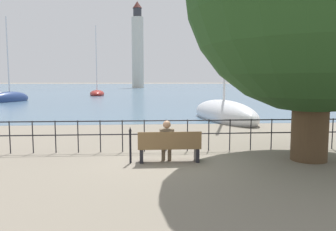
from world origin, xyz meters
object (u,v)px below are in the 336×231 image
seated_person_left (167,139)px  closed_umbrella (130,143)px  harbor_lighthouse (138,48)px  sailboat_4 (10,98)px  sailboat_3 (97,93)px  park_bench (169,147)px  sailboat_1 (224,114)px

seated_person_left → closed_umbrella: seated_person_left is taller
harbor_lighthouse → sailboat_4: bearing=-99.6°
sailboat_3 → park_bench: bearing=-86.1°
closed_umbrella → sailboat_1: bearing=63.0°
sailboat_1 → harbor_lighthouse: 96.76m
sailboat_1 → sailboat_4: 27.61m
park_bench → sailboat_1: 10.79m
sailboat_1 → sailboat_4: sailboat_1 is taller
closed_umbrella → park_bench: bearing=1.4°
sailboat_4 → sailboat_3: bearing=84.6°
sailboat_3 → sailboat_4: size_ratio=1.17×
sailboat_1 → sailboat_4: size_ratio=1.09×
park_bench → sailboat_1: sailboat_1 is taller
park_bench → harbor_lighthouse: (-3.00, 105.60, 13.21)m
park_bench → sailboat_4: bearing=118.8°
park_bench → sailboat_3: 45.89m
closed_umbrella → harbor_lighthouse: (-1.90, 105.63, 13.06)m
park_bench → harbor_lighthouse: harbor_lighthouse is taller
sailboat_1 → harbor_lighthouse: bearing=82.6°
closed_umbrella → sailboat_3: sailboat_3 is taller
harbor_lighthouse → closed_umbrella: bearing=-89.0°
sailboat_4 → sailboat_1: bearing=-24.0°
sailboat_3 → harbor_lighthouse: size_ratio=0.40×
seated_person_left → harbor_lighthouse: bearing=91.6°
closed_umbrella → sailboat_1: size_ratio=0.10×
closed_umbrella → sailboat_4: bearing=117.0°
seated_person_left → sailboat_1: 10.75m
sailboat_4 → harbor_lighthouse: harbor_lighthouse is taller
sailboat_3 → sailboat_4: (-7.49, -16.01, 0.06)m
sailboat_1 → seated_person_left: bearing=-123.9°
sailboat_1 → harbor_lighthouse: (-7.01, 95.59, 13.26)m
sailboat_1 → sailboat_3: size_ratio=0.93×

